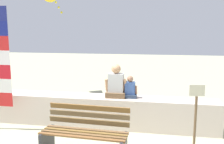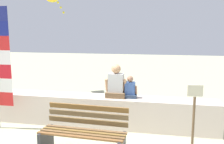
{
  "view_description": "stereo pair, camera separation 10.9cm",
  "coord_description": "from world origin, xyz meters",
  "views": [
    {
      "loc": [
        1.25,
        -4.44,
        2.26
      ],
      "look_at": [
        0.26,
        1.15,
        1.33
      ],
      "focal_mm": 39.6,
      "sensor_mm": 36.0,
      "label": 1
    },
    {
      "loc": [
        1.36,
        -4.42,
        2.26
      ],
      "look_at": [
        0.26,
        1.15,
        1.33
      ],
      "focal_mm": 39.6,
      "sensor_mm": 36.0,
      "label": 2
    }
  ],
  "objects": [
    {
      "name": "seawall_ledge",
      "position": [
        0.0,
        1.15,
        0.36
      ],
      "size": [
        5.42,
        0.58,
        0.73
      ],
      "primitive_type": "cube",
      "color": "beige",
      "rests_on": "ground"
    },
    {
      "name": "park_bench",
      "position": [
        0.02,
        -0.31,
        0.41
      ],
      "size": [
        1.61,
        0.68,
        0.88
      ],
      "color": "brown",
      "rests_on": "ground"
    },
    {
      "name": "person_adult",
      "position": [
        0.35,
        1.18,
        1.03
      ],
      "size": [
        0.51,
        0.38,
        0.78
      ],
      "color": "brown",
      "rests_on": "seawall_ledge"
    },
    {
      "name": "person_child",
      "position": [
        0.68,
        1.18,
        0.93
      ],
      "size": [
        0.34,
        0.25,
        0.52
      ],
      "color": "#2C3C55",
      "rests_on": "seawall_ledge"
    },
    {
      "name": "flag_banner",
      "position": [
        -2.21,
        0.53,
        1.59
      ],
      "size": [
        0.43,
        0.05,
        2.81
      ],
      "color": "#B7B7BC",
      "rests_on": "ground"
    },
    {
      "name": "sign_post",
      "position": [
        1.9,
        -0.52,
        0.85
      ],
      "size": [
        0.24,
        0.05,
        1.45
      ],
      "color": "brown",
      "rests_on": "ground"
    }
  ]
}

